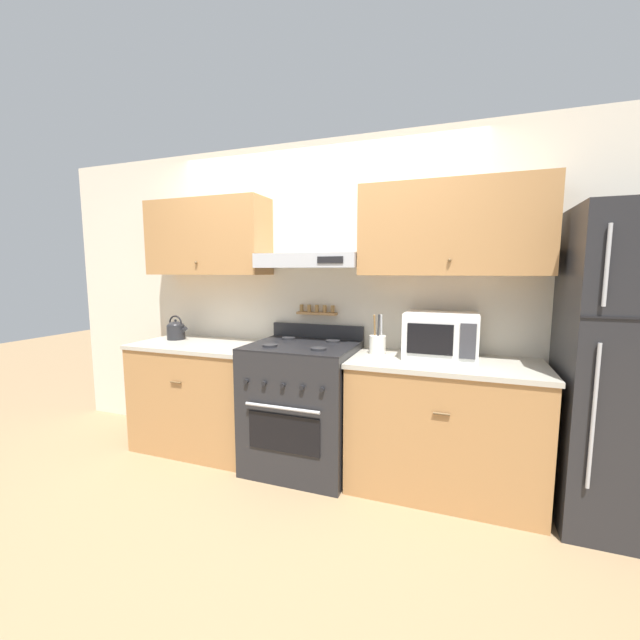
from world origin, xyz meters
name	(u,v)px	position (x,y,z in m)	size (l,w,h in m)	color
ground_plane	(287,485)	(0.00, 0.00, 0.00)	(16.00, 16.00, 0.00)	#937551
wall_back	(321,280)	(0.04, 0.63, 1.44)	(5.20, 0.46, 2.55)	beige
counter_left	(203,395)	(-0.95, 0.34, 0.46)	(1.10, 0.66, 0.91)	#AD7A47
counter_right	(443,426)	(1.03, 0.34, 0.46)	(1.27, 0.66, 0.91)	#AD7A47
stove_range	(303,405)	(0.00, 0.30, 0.49)	(0.79, 0.72, 1.08)	#232326
refrigerator	(638,371)	(2.09, 0.31, 0.94)	(0.78, 0.69, 1.88)	#232326
tea_kettle	(176,330)	(-1.26, 0.41, 1.00)	(0.20, 0.16, 0.22)	#232326
microwave	(441,336)	(0.99, 0.43, 1.07)	(0.49, 0.37, 0.32)	white
utensil_crock	(377,344)	(0.55, 0.41, 0.98)	(0.12, 0.12, 0.29)	silver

